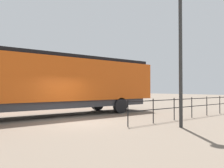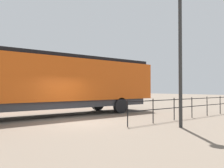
{
  "view_description": "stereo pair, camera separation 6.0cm",
  "coord_description": "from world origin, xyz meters",
  "views": [
    {
      "loc": [
        10.34,
        -6.12,
        1.74
      ],
      "look_at": [
        -0.56,
        2.65,
        2.03
      ],
      "focal_mm": 36.75,
      "sensor_mm": 36.0,
      "label": 1
    },
    {
      "loc": [
        10.38,
        -6.07,
        1.74
      ],
      "look_at": [
        -0.56,
        2.65,
        2.03
      ],
      "focal_mm": 36.75,
      "sensor_mm": 36.0,
      "label": 2
    }
  ],
  "objects": [
    {
      "name": "lamp_post",
      "position": [
        4.23,
        2.78,
        4.72
      ],
      "size": [
        0.5,
        0.5,
        6.89
      ],
      "color": "#2D2D2D",
      "rests_on": "ground_plane"
    },
    {
      "name": "platform_fence",
      "position": [
        2.59,
        6.28,
        0.79
      ],
      "size": [
        0.05,
        10.52,
        1.24
      ],
      "color": "black",
      "rests_on": "ground_plane"
    },
    {
      "name": "ground_plane",
      "position": [
        0.0,
        0.0,
        0.0
      ],
      "size": [
        120.0,
        120.0,
        0.0
      ],
      "primitive_type": "plane",
      "color": "#756656"
    },
    {
      "name": "locomotive",
      "position": [
        -3.4,
        -0.37,
        2.2
      ],
      "size": [
        3.11,
        16.81,
        3.88
      ],
      "color": "#D15114",
      "rests_on": "ground_plane"
    }
  ]
}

